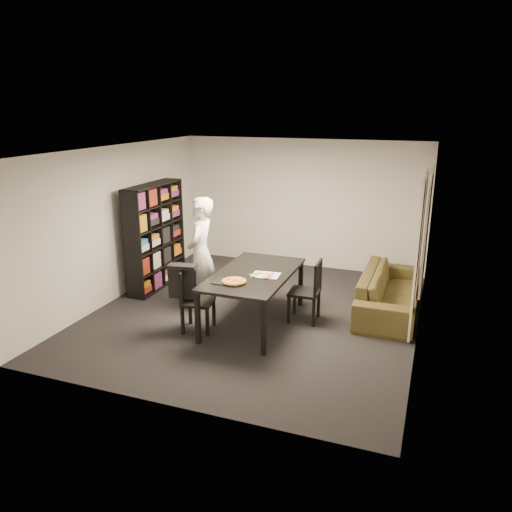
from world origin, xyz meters
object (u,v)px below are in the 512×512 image
(pepperoni_pizza, at_px, (234,281))
(sofa, at_px, (390,291))
(chair_left, at_px, (192,296))
(baking_tray, at_px, (228,282))
(bookshelf, at_px, (155,236))
(dining_table, at_px, (254,277))
(person, at_px, (201,253))
(chair_right, at_px, (310,287))

(pepperoni_pizza, bearing_deg, sofa, 40.77)
(chair_left, height_order, baking_tray, chair_left)
(bookshelf, xyz_separation_m, sofa, (4.17, 0.29, -0.62))
(baking_tray, bearing_deg, pepperoni_pizza, 1.12)
(baking_tray, bearing_deg, bookshelf, 144.94)
(dining_table, relative_size, sofa, 0.86)
(person, height_order, sofa, person)
(chair_right, relative_size, baking_tray, 2.43)
(chair_left, bearing_deg, person, 6.66)
(baking_tray, xyz_separation_m, sofa, (2.10, 1.74, -0.49))
(chair_right, xyz_separation_m, pepperoni_pizza, (-0.90, -0.88, 0.29))
(chair_left, xyz_separation_m, chair_right, (1.56, 0.91, 0.02))
(person, bearing_deg, chair_left, 7.81)
(chair_right, distance_m, baking_tray, 1.35)
(bookshelf, relative_size, baking_tray, 4.75)
(bookshelf, height_order, pepperoni_pizza, bookshelf)
(chair_right, bearing_deg, pepperoni_pizza, -47.67)
(person, bearing_deg, chair_right, 82.52)
(bookshelf, xyz_separation_m, chair_right, (3.05, -0.57, -0.40))
(person, xyz_separation_m, sofa, (2.94, 0.91, -0.59))
(pepperoni_pizza, bearing_deg, dining_table, 78.24)
(dining_table, relative_size, chair_right, 2.01)
(chair_left, relative_size, baking_tray, 2.35)
(bookshelf, bearing_deg, chair_right, -10.53)
(bookshelf, bearing_deg, chair_left, -44.78)
(bookshelf, relative_size, person, 1.03)
(person, bearing_deg, baking_tray, 36.22)
(person, relative_size, baking_tray, 4.61)
(bookshelf, bearing_deg, dining_table, -22.54)
(sofa, bearing_deg, person, 107.20)
(chair_left, distance_m, baking_tray, 0.65)
(bookshelf, distance_m, pepperoni_pizza, 2.60)
(chair_left, distance_m, sofa, 3.22)
(chair_left, distance_m, chair_right, 1.81)
(dining_table, height_order, chair_left, chair_left)
(chair_right, relative_size, person, 0.53)
(dining_table, xyz_separation_m, baking_tray, (-0.19, -0.51, 0.08))
(dining_table, distance_m, chair_right, 0.89)
(bookshelf, height_order, person, bookshelf)
(dining_table, relative_size, chair_left, 2.08)
(dining_table, distance_m, sofa, 2.31)
(person, height_order, baking_tray, person)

